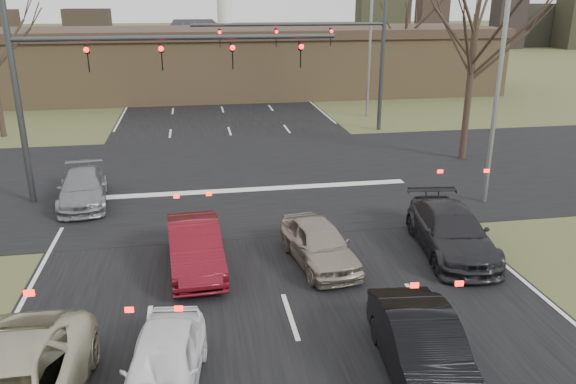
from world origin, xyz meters
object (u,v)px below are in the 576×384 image
object	(u,v)px
building	(240,61)
car_black_hatch	(422,348)
mast_arm_near	(106,70)
streetlight_right_near	(497,57)
streetlight_right_far	(368,31)
car_red_ahead	(195,247)
car_charcoal_sedan	(451,231)
car_silver_ahead	(319,243)
mast_arm_far	(336,46)
car_white_sedan	(164,365)
car_grey_ahead	(83,188)

from	to	relation	value
building	car_black_hatch	world-z (taller)	building
mast_arm_near	streetlight_right_near	xyz separation A→B (m)	(14.05, -3.00, 0.51)
mast_arm_near	streetlight_right_far	distance (m)	20.20
car_red_ahead	building	bearing A→B (deg)	78.93
car_black_hatch	car_charcoal_sedan	world-z (taller)	car_charcoal_sedan
mast_arm_near	building	bearing A→B (deg)	73.87
car_red_ahead	car_silver_ahead	world-z (taller)	car_red_ahead
mast_arm_near	car_charcoal_sedan	xyz separation A→B (m)	(10.87, -7.07, -4.37)
mast_arm_far	streetlight_right_near	bearing A→B (deg)	-78.53
car_white_sedan	car_grey_ahead	bearing A→B (deg)	113.50
car_charcoal_sedan	car_silver_ahead	bearing A→B (deg)	-171.65
car_white_sedan	building	bearing A→B (deg)	89.42
mast_arm_far	car_grey_ahead	bearing A→B (deg)	-140.38
car_red_ahead	streetlight_right_far	bearing A→B (deg)	57.48
streetlight_right_far	car_charcoal_sedan	size ratio (longest dim) A/B	2.05
mast_arm_far	car_charcoal_sedan	world-z (taller)	mast_arm_far
car_black_hatch	car_grey_ahead	bearing A→B (deg)	130.94
mast_arm_far	streetlight_right_near	distance (m)	13.28
car_black_hatch	car_grey_ahead	xyz separation A→B (m)	(-8.82, 12.26, -0.07)
car_red_ahead	car_black_hatch	bearing A→B (deg)	-55.50
mast_arm_near	car_grey_ahead	world-z (taller)	mast_arm_near
streetlight_right_far	car_silver_ahead	world-z (taller)	streetlight_right_far
building	car_white_sedan	world-z (taller)	building
car_white_sedan	car_grey_ahead	distance (m)	12.35
car_charcoal_sedan	building	bearing A→B (deg)	103.64
mast_arm_near	car_black_hatch	size ratio (longest dim) A/B	2.87
building	car_red_ahead	size ratio (longest dim) A/B	9.95
mast_arm_far	car_silver_ahead	bearing A→B (deg)	-105.63
streetlight_right_near	car_grey_ahead	distance (m)	16.30
car_red_ahead	car_silver_ahead	distance (m)	3.69
building	car_charcoal_sedan	world-z (taller)	building
car_grey_ahead	car_silver_ahead	distance (m)	10.32
streetlight_right_near	car_black_hatch	distance (m)	12.71
car_grey_ahead	car_red_ahead	distance (m)	7.62
building	streetlight_right_far	xyz separation A→B (m)	(7.32, -11.00, 2.92)
streetlight_right_far	mast_arm_near	bearing A→B (deg)	-136.11
building	car_white_sedan	distance (m)	37.73
car_red_ahead	streetlight_right_near	bearing A→B (deg)	15.69
car_black_hatch	car_red_ahead	size ratio (longest dim) A/B	0.99
car_red_ahead	car_white_sedan	bearing A→B (deg)	-100.74
streetlight_right_far	car_white_sedan	distance (m)	29.50
car_grey_ahead	streetlight_right_near	bearing A→B (deg)	-15.58
mast_arm_near	streetlight_right_far	xyz separation A→B (m)	(14.55, 14.00, 0.51)
streetlight_right_far	mast_arm_far	bearing A→B (deg)	-128.11
car_black_hatch	mast_arm_far	bearing A→B (deg)	85.59
building	car_black_hatch	bearing A→B (deg)	-89.52
streetlight_right_far	car_red_ahead	size ratio (longest dim) A/B	2.35
car_silver_ahead	car_black_hatch	bearing A→B (deg)	-88.49
building	car_red_ahead	distance (m)	32.19
car_black_hatch	mast_arm_near	bearing A→B (deg)	125.82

